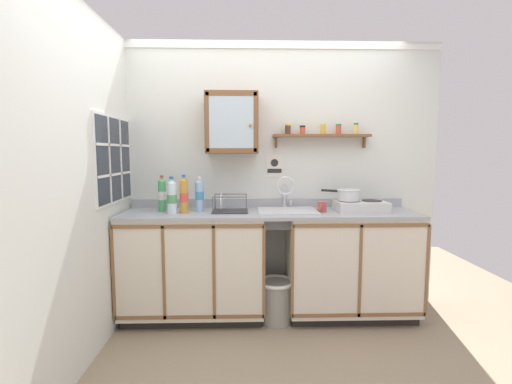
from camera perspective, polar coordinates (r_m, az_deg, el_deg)
floor at (r=3.10m, az=2.69°, el=-22.17°), size 5.60×5.60×0.00m
back_wall at (r=3.48m, az=1.88°, el=2.57°), size 3.20×0.07×2.49m
side_wall_left at (r=2.73m, az=-25.71°, el=0.78°), size 0.05×3.52×2.49m
lower_cabinet_run at (r=3.35m, az=-9.66°, el=-11.36°), size 1.24×0.57×0.93m
lower_cabinet_run_right at (r=3.45m, az=14.48°, el=-10.97°), size 1.14×0.57×0.93m
countertop at (r=3.21m, az=2.19°, el=-3.36°), size 2.56×0.59×0.03m
backsplash at (r=3.47m, az=1.90°, el=-1.73°), size 2.56×0.02×0.08m
sink at (r=3.27m, az=4.87°, el=-3.36°), size 0.52×0.47×0.43m
hot_plate_stove at (r=3.37m, az=16.04°, el=-2.13°), size 0.44×0.29×0.09m
saucepan at (r=3.34m, az=14.21°, el=-0.39°), size 0.32×0.25×0.10m
bottle_soda_green_0 at (r=3.33m, az=-14.43°, el=-0.39°), size 0.07×0.07×0.32m
bottle_juice_amber_1 at (r=3.19m, az=-11.16°, el=-0.53°), size 0.07×0.07×0.33m
bottle_water_clear_2 at (r=3.18m, az=-12.98°, el=-0.73°), size 0.08×0.08×0.32m
bottle_water_blue_3 at (r=3.25m, az=-8.80°, el=-0.49°), size 0.07×0.07×0.31m
dish_rack at (r=3.21m, az=-4.25°, el=-2.68°), size 0.31×0.25×0.16m
mug at (r=3.23m, az=10.24°, el=-2.28°), size 0.08×0.12×0.09m
wall_cabinet at (r=3.32m, az=-3.77°, el=10.64°), size 0.47×0.29×0.54m
spice_shelf at (r=3.45m, az=10.07°, el=8.86°), size 0.89×0.14×0.23m
warning_sign at (r=3.45m, az=2.90°, el=4.10°), size 0.16×0.01×0.22m
window at (r=3.23m, az=-21.30°, el=4.72°), size 0.03×0.79×0.72m
trash_bin at (r=3.33m, az=3.15°, el=-16.43°), size 0.33×0.33×0.37m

